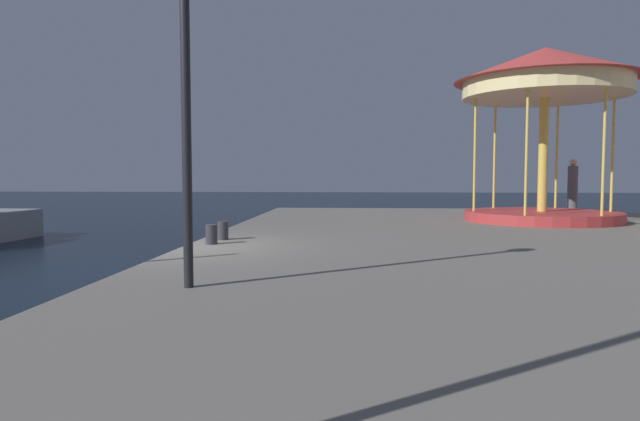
{
  "coord_description": "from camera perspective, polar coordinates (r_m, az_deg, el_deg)",
  "views": [
    {
      "loc": [
        3.46,
        -10.59,
        2.21
      ],
      "look_at": [
        2.56,
        2.37,
        1.37
      ],
      "focal_mm": 30.86,
      "sensor_mm": 36.0,
      "label": 1
    }
  ],
  "objects": [
    {
      "name": "quay_dock",
      "position": [
        11.28,
        21.61,
        -5.81
      ],
      "size": [
        13.74,
        25.89,
        0.8
      ],
      "primitive_type": "cube",
      "color": "slate",
      "rests_on": "ground"
    },
    {
      "name": "person_mid_promenade",
      "position": [
        21.5,
        24.71,
        2.08
      ],
      "size": [
        0.34,
        0.34,
        1.98
      ],
      "color": "#514C56",
      "rests_on": "quay_dock"
    },
    {
      "name": "ground_plane",
      "position": [
        11.36,
        -13.97,
        -7.64
      ],
      "size": [
        120.0,
        120.0,
        0.0
      ],
      "primitive_type": "plane",
      "color": "black"
    },
    {
      "name": "lamp_post_mid_promenade",
      "position": [
        7.17,
        -13.79,
        14.78
      ],
      "size": [
        0.36,
        0.36,
        4.07
      ],
      "color": "black",
      "rests_on": "quay_dock"
    },
    {
      "name": "carousel",
      "position": [
        18.29,
        22.28,
        11.33
      ],
      "size": [
        5.39,
        5.39,
        5.25
      ],
      "color": "#B23333",
      "rests_on": "quay_dock"
    },
    {
      "name": "bollard_center",
      "position": [
        11.46,
        -11.19,
        -2.44
      ],
      "size": [
        0.24,
        0.24,
        0.4
      ],
      "primitive_type": "cylinder",
      "color": "#2D2D33",
      "rests_on": "quay_dock"
    },
    {
      "name": "bollard_south",
      "position": [
        12.19,
        -10.04,
        -2.07
      ],
      "size": [
        0.24,
        0.24,
        0.4
      ],
      "primitive_type": "cylinder",
      "color": "#2D2D33",
      "rests_on": "quay_dock"
    }
  ]
}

